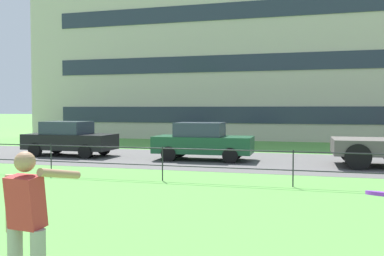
{
  "coord_description": "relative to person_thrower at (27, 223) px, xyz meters",
  "views": [
    {
      "loc": [
        4.24,
        -0.08,
        2.1
      ],
      "look_at": [
        2.02,
        7.81,
        1.74
      ],
      "focal_mm": 40.55,
      "sensor_mm": 36.0,
      "label": 1
    }
  ],
  "objects": [
    {
      "name": "park_fence",
      "position": [
        -1.32,
        7.98,
        -0.22
      ],
      "size": [
        37.26,
        0.04,
        1.0
      ],
      "color": "#232328",
      "rests_on": "ground"
    },
    {
      "name": "car_dark_green_left",
      "position": [
        -1.46,
        13.27,
        -0.11
      ],
      "size": [
        4.05,
        1.9,
        1.54
      ],
      "color": "#194C2D",
      "rests_on": "ground"
    },
    {
      "name": "person_thrower",
      "position": [
        0.0,
        0.0,
        0.0
      ],
      "size": [
        0.59,
        0.75,
        1.65
      ],
      "color": "gray",
      "rests_on": "ground"
    },
    {
      "name": "street_strip",
      "position": [
        -1.32,
        13.46,
        -0.89
      ],
      "size": [
        80.0,
        6.77,
        0.01
      ],
      "primitive_type": "cube",
      "color": "#565454",
      "rests_on": "ground"
    },
    {
      "name": "apartment_building_background",
      "position": [
        -0.78,
        31.55,
        6.12
      ],
      "size": [
        33.87,
        14.67,
        14.01
      ],
      "color": "beige",
      "rests_on": "ground"
    },
    {
      "name": "car_black_far_left",
      "position": [
        -7.59,
        13.21,
        -0.11
      ],
      "size": [
        4.03,
        1.86,
        1.54
      ],
      "color": "black",
      "rests_on": "ground"
    }
  ]
}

